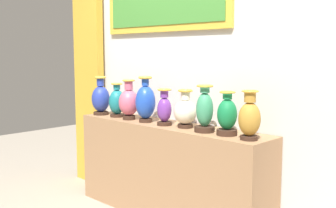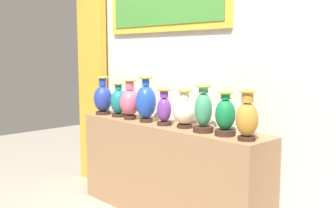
{
  "view_description": "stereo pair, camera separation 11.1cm",
  "coord_description": "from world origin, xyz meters",
  "px_view_note": "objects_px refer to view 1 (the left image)",
  "views": [
    {
      "loc": [
        2.39,
        -2.48,
        1.43
      ],
      "look_at": [
        0.0,
        0.0,
        1.01
      ],
      "focal_mm": 43.38,
      "sensor_mm": 36.0,
      "label": 1
    },
    {
      "loc": [
        2.47,
        -2.4,
        1.43
      ],
      "look_at": [
        0.0,
        0.0,
        1.01
      ],
      "focal_mm": 43.38,
      "sensor_mm": 36.0,
      "label": 2
    }
  ],
  "objects_px": {
    "vase_cobalt": "(101,98)",
    "vase_ivory": "(185,111)",
    "vase_sapphire": "(145,102)",
    "vase_rose": "(129,102)",
    "vase_ochre": "(249,118)",
    "vase_teal": "(117,102)",
    "vase_emerald": "(227,116)",
    "vase_jade": "(205,111)",
    "vase_violet": "(164,109)"
  },
  "relations": [
    {
      "from": "vase_cobalt",
      "to": "vase_ivory",
      "type": "bearing_deg",
      "value": 2.15
    },
    {
      "from": "vase_rose",
      "to": "vase_ivory",
      "type": "bearing_deg",
      "value": 4.21
    },
    {
      "from": "vase_rose",
      "to": "vase_ochre",
      "type": "height_order",
      "value": "vase_rose"
    },
    {
      "from": "vase_emerald",
      "to": "vase_ochre",
      "type": "xyz_separation_m",
      "value": [
        0.21,
        -0.03,
        0.01
      ]
    },
    {
      "from": "vase_emerald",
      "to": "vase_jade",
      "type": "bearing_deg",
      "value": -175.92
    },
    {
      "from": "vase_teal",
      "to": "vase_ivory",
      "type": "relative_size",
      "value": 1.04
    },
    {
      "from": "vase_jade",
      "to": "vase_emerald",
      "type": "bearing_deg",
      "value": 4.08
    },
    {
      "from": "vase_cobalt",
      "to": "vase_rose",
      "type": "relative_size",
      "value": 1.04
    },
    {
      "from": "vase_sapphire",
      "to": "vase_cobalt",
      "type": "bearing_deg",
      "value": -179.9
    },
    {
      "from": "vase_teal",
      "to": "vase_ivory",
      "type": "xyz_separation_m",
      "value": [
        0.86,
        0.02,
        -0.01
      ]
    },
    {
      "from": "vase_ochre",
      "to": "vase_jade",
      "type": "bearing_deg",
      "value": 178.11
    },
    {
      "from": "vase_ivory",
      "to": "vase_jade",
      "type": "xyz_separation_m",
      "value": [
        0.22,
        -0.03,
        0.03
      ]
    },
    {
      "from": "vase_cobalt",
      "to": "vase_jade",
      "type": "distance_m",
      "value": 1.31
    },
    {
      "from": "vase_ivory",
      "to": "vase_emerald",
      "type": "distance_m",
      "value": 0.43
    },
    {
      "from": "vase_cobalt",
      "to": "vase_jade",
      "type": "xyz_separation_m",
      "value": [
        1.31,
        0.01,
        0.0
      ]
    },
    {
      "from": "vase_emerald",
      "to": "vase_violet",
      "type": "bearing_deg",
      "value": -178.15
    },
    {
      "from": "vase_cobalt",
      "to": "vase_sapphire",
      "type": "distance_m",
      "value": 0.65
    },
    {
      "from": "vase_rose",
      "to": "vase_sapphire",
      "type": "bearing_deg",
      "value": 2.19
    },
    {
      "from": "vase_violet",
      "to": "vase_jade",
      "type": "bearing_deg",
      "value": 0.8
    },
    {
      "from": "vase_violet",
      "to": "vase_emerald",
      "type": "xyz_separation_m",
      "value": [
        0.63,
        0.02,
        0.01
      ]
    },
    {
      "from": "vase_cobalt",
      "to": "vase_sapphire",
      "type": "xyz_separation_m",
      "value": [
        0.65,
        0.0,
        0.02
      ]
    },
    {
      "from": "vase_cobalt",
      "to": "vase_violet",
      "type": "distance_m",
      "value": 0.88
    },
    {
      "from": "vase_cobalt",
      "to": "vase_ochre",
      "type": "distance_m",
      "value": 1.72
    },
    {
      "from": "vase_teal",
      "to": "vase_violet",
      "type": "xyz_separation_m",
      "value": [
        0.65,
        -0.02,
        -0.01
      ]
    },
    {
      "from": "vase_violet",
      "to": "vase_emerald",
      "type": "distance_m",
      "value": 0.63
    },
    {
      "from": "vase_teal",
      "to": "vase_emerald",
      "type": "height_order",
      "value": "vase_emerald"
    },
    {
      "from": "vase_sapphire",
      "to": "vase_violet",
      "type": "height_order",
      "value": "vase_sapphire"
    },
    {
      "from": "vase_teal",
      "to": "vase_emerald",
      "type": "bearing_deg",
      "value": 0.21
    },
    {
      "from": "vase_sapphire",
      "to": "vase_ochre",
      "type": "relative_size",
      "value": 1.16
    },
    {
      "from": "vase_rose",
      "to": "vase_emerald",
      "type": "distance_m",
      "value": 1.08
    },
    {
      "from": "vase_violet",
      "to": "vase_ivory",
      "type": "relative_size",
      "value": 0.99
    },
    {
      "from": "vase_jade",
      "to": "vase_teal",
      "type": "bearing_deg",
      "value": 179.49
    },
    {
      "from": "vase_teal",
      "to": "vase_ochre",
      "type": "distance_m",
      "value": 1.5
    },
    {
      "from": "vase_cobalt",
      "to": "vase_ochre",
      "type": "relative_size",
      "value": 1.09
    },
    {
      "from": "vase_teal",
      "to": "vase_emerald",
      "type": "distance_m",
      "value": 1.28
    },
    {
      "from": "vase_teal",
      "to": "vase_ochre",
      "type": "xyz_separation_m",
      "value": [
        1.5,
        -0.02,
        0.01
      ]
    },
    {
      "from": "vase_ivory",
      "to": "vase_emerald",
      "type": "bearing_deg",
      "value": -1.96
    },
    {
      "from": "vase_ivory",
      "to": "vase_rose",
      "type": "bearing_deg",
      "value": -175.79
    },
    {
      "from": "vase_ochre",
      "to": "vase_emerald",
      "type": "bearing_deg",
      "value": 172.46
    },
    {
      "from": "vase_cobalt",
      "to": "vase_sapphire",
      "type": "relative_size",
      "value": 0.94
    },
    {
      "from": "vase_jade",
      "to": "vase_emerald",
      "type": "relative_size",
      "value": 1.11
    },
    {
      "from": "vase_rose",
      "to": "vase_jade",
      "type": "relative_size",
      "value": 1.01
    },
    {
      "from": "vase_teal",
      "to": "vase_violet",
      "type": "bearing_deg",
      "value": -1.38
    },
    {
      "from": "vase_emerald",
      "to": "vase_ochre",
      "type": "relative_size",
      "value": 0.94
    },
    {
      "from": "vase_cobalt",
      "to": "vase_rose",
      "type": "xyz_separation_m",
      "value": [
        0.44,
        -0.01,
        0.0
      ]
    },
    {
      "from": "vase_jade",
      "to": "vase_ochre",
      "type": "height_order",
      "value": "vase_jade"
    },
    {
      "from": "vase_emerald",
      "to": "vase_ochre",
      "type": "bearing_deg",
      "value": -7.54
    },
    {
      "from": "vase_jade",
      "to": "vase_cobalt",
      "type": "bearing_deg",
      "value": -179.48
    },
    {
      "from": "vase_rose",
      "to": "vase_teal",
      "type": "bearing_deg",
      "value": 172.17
    },
    {
      "from": "vase_cobalt",
      "to": "vase_ivory",
      "type": "distance_m",
      "value": 1.09
    }
  ]
}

